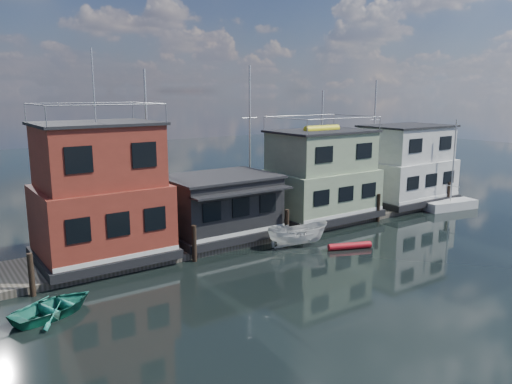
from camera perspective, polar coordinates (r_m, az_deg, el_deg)
ground at (r=25.59m, az=11.26°, el=-11.65°), size 160.00×160.00×0.00m
dock at (r=34.37m, az=-3.33°, el=-5.04°), size 48.00×5.00×0.40m
houseboat_red at (r=29.99m, az=-17.36°, el=-0.31°), size 7.40×5.90×11.86m
houseboat_dark at (r=33.54m, az=-4.08°, el=-1.55°), size 7.40×6.10×4.06m
houseboat_green at (r=38.63m, az=7.41°, el=1.83°), size 8.40×5.90×7.03m
houseboat_white at (r=45.91m, az=16.69°, el=2.94°), size 8.40×5.90×6.66m
pilings at (r=31.68m, az=-1.19°, el=-4.76°), size 42.28×0.28×2.20m
background_masts at (r=40.81m, az=-2.16°, el=5.26°), size 36.40×0.16×12.00m
motorboat at (r=32.66m, az=4.78°, el=-4.87°), size 4.37×2.79×1.58m
red_kayak at (r=32.69m, az=10.66°, el=-6.07°), size 2.85×1.44×0.42m
dinghy_teal at (r=24.83m, az=-22.09°, el=-12.05°), size 4.55×3.89×0.80m
day_sailer at (r=45.85m, az=21.30°, el=-1.31°), size 5.06×2.52×7.64m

